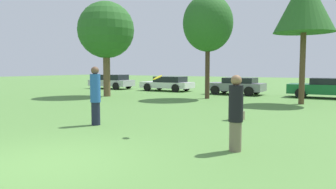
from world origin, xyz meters
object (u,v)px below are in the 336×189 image
object	(u,v)px
tree_1	(208,24)
parked_car_grey	(237,85)
frisbee	(157,77)
bystander_sitting	(237,108)
tree_0	(106,30)
person_catcher	(236,113)
tree_2	(305,3)
parked_car_white	(168,83)
parked_car_green	(327,87)
person_thrower	(95,95)
parked_car_silver	(112,81)

from	to	relation	value
tree_1	parked_car_grey	world-z (taller)	tree_1
frisbee	bystander_sitting	xyz separation A→B (m)	(1.00, 3.72, -1.18)
bystander_sitting	tree_0	size ratio (longest dim) A/B	0.17
person_catcher	tree_0	xyz separation A→B (m)	(-12.06, 9.09, 3.41)
bystander_sitting	person_catcher	bearing A→B (deg)	-71.18
frisbee	tree_0	bearing A→B (deg)	138.38
tree_2	parked_car_white	distance (m)	12.56
tree_0	tree_2	size ratio (longest dim) A/B	0.93
parked_car_grey	parked_car_green	bearing A→B (deg)	-178.35
parked_car_green	parked_car_white	bearing A→B (deg)	-2.23
parked_car_grey	tree_2	bearing A→B (deg)	139.05
person_thrower	parked_car_silver	world-z (taller)	person_thrower
tree_1	parked_car_white	bearing A→B (deg)	141.75
tree_1	parked_car_white	xyz separation A→B (m)	(-5.42, 4.27, -3.89)
person_thrower	person_catcher	distance (m)	5.11
tree_1	person_thrower	bearing A→B (deg)	-86.02
person_catcher	tree_1	world-z (taller)	tree_1
tree_0	tree_1	world-z (taller)	tree_1
person_thrower	tree_0	distance (m)	11.35
person_catcher	parked_car_green	size ratio (longest dim) A/B	0.39
person_catcher	tree_0	distance (m)	15.48
parked_car_silver	person_thrower	bearing A→B (deg)	128.29
parked_car_green	frisbee	bearing A→B (deg)	77.34
parked_car_green	tree_2	bearing A→B (deg)	78.13
tree_2	tree_0	bearing A→B (deg)	-171.49
person_catcher	parked_car_silver	size ratio (longest dim) A/B	0.43
person_catcher	parked_car_white	world-z (taller)	person_catcher
tree_0	parked_car_white	world-z (taller)	tree_0
person_catcher	bystander_sitting	world-z (taller)	person_catcher
frisbee	parked_car_green	distance (m)	14.94
tree_0	tree_2	xyz separation A→B (m)	(11.71, 1.75, 0.83)
person_catcher	parked_car_white	size ratio (longest dim) A/B	0.41
tree_1	tree_2	xyz separation A→B (m)	(5.41, -0.23, 0.60)
parked_car_silver	parked_car_green	world-z (taller)	parked_car_silver
parked_car_white	frisbee	bearing A→B (deg)	119.14
frisbee	tree_2	bearing A→B (deg)	78.41
tree_1	parked_car_silver	world-z (taller)	tree_1
person_thrower	tree_1	bearing A→B (deg)	103.09
person_catcher	tree_2	world-z (taller)	tree_2
person_thrower	tree_1	world-z (taller)	tree_1
tree_0	parked_car_silver	world-z (taller)	tree_0
person_catcher	bystander_sitting	distance (m)	4.54
tree_0	parked_car_green	distance (m)	14.38
person_thrower	parked_car_silver	bearing A→B (deg)	138.79
parked_car_white	parked_car_silver	bearing A→B (deg)	1.79
person_thrower	parked_car_grey	size ratio (longest dim) A/B	0.49
parked_car_grey	parked_car_white	bearing A→B (deg)	-5.93
person_thrower	parked_car_white	world-z (taller)	person_thrower
tree_0	parked_car_grey	world-z (taller)	tree_0
bystander_sitting	tree_1	size ratio (longest dim) A/B	0.17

